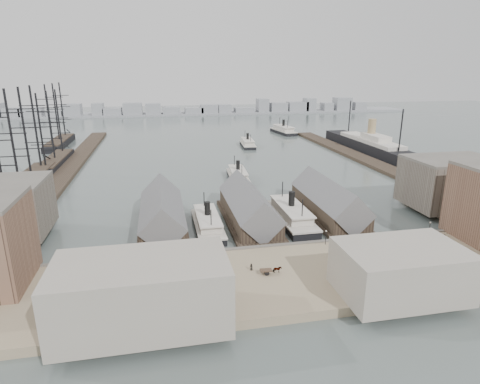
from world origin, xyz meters
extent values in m
plane|color=#495553|center=(0.00, 0.00, 0.00)|extent=(900.00, 900.00, 0.00)
cube|color=#8A785C|center=(0.00, -20.00, 1.00)|extent=(180.00, 30.00, 2.00)
cube|color=#59544C|center=(0.00, -5.20, 1.15)|extent=(180.00, 1.20, 2.30)
cube|color=#2D231C|center=(-68.00, 100.00, 0.80)|extent=(10.00, 220.00, 1.60)
cube|color=#2D231C|center=(78.00, 90.00, 0.80)|extent=(10.00, 180.00, 1.60)
cube|color=#2D231C|center=(-26.00, 16.00, 0.60)|extent=(14.00, 42.00, 1.20)
cube|color=#2D231C|center=(-26.00, 17.00, 3.70)|extent=(12.00, 36.00, 5.00)
cube|color=#59595B|center=(-26.00, 17.00, 6.30)|extent=(12.60, 37.00, 12.60)
cube|color=#2D231C|center=(0.00, 16.00, 0.60)|extent=(14.00, 42.00, 1.20)
cube|color=#2D231C|center=(0.00, 17.00, 3.70)|extent=(12.00, 36.00, 5.00)
cube|color=#59595B|center=(0.00, 17.00, 6.30)|extent=(12.60, 37.00, 12.60)
cube|color=#2D231C|center=(26.00, 16.00, 0.60)|extent=(14.00, 42.00, 1.20)
cube|color=#2D231C|center=(26.00, 17.00, 3.70)|extent=(12.00, 36.00, 5.00)
cube|color=#59595B|center=(26.00, 17.00, 6.30)|extent=(12.60, 37.00, 12.60)
cube|color=#60564C|center=(68.00, 15.00, 9.50)|extent=(28.00, 20.00, 15.00)
cube|color=gray|center=(20.00, -32.00, 7.00)|extent=(24.00, 16.00, 10.00)
cube|color=gray|center=(-30.00, -32.00, 8.00)|extent=(30.00, 16.00, 12.00)
cylinder|color=black|center=(-45.00, -7.00, 3.80)|extent=(0.16, 0.16, 3.60)
sphere|color=beige|center=(-45.00, -7.00, 5.70)|extent=(0.44, 0.44, 0.44)
cylinder|color=black|center=(-15.00, -7.00, 3.80)|extent=(0.16, 0.16, 3.60)
sphere|color=beige|center=(-15.00, -7.00, 5.70)|extent=(0.44, 0.44, 0.44)
cylinder|color=black|center=(15.00, -7.00, 3.80)|extent=(0.16, 0.16, 3.60)
sphere|color=beige|center=(15.00, -7.00, 5.70)|extent=(0.44, 0.44, 0.44)
cylinder|color=black|center=(45.00, -7.00, 3.80)|extent=(0.16, 0.16, 3.60)
sphere|color=beige|center=(45.00, -7.00, 5.70)|extent=(0.44, 0.44, 0.44)
cube|color=gray|center=(0.00, 340.00, 1.00)|extent=(500.00, 40.00, 2.00)
cube|color=gray|center=(-162.59, 330.00, 5.11)|extent=(17.36, 14.00, 10.23)
cube|color=gray|center=(-145.16, 330.00, 5.14)|extent=(20.65, 14.00, 10.28)
cube|color=gray|center=(-123.57, 330.00, 3.62)|extent=(14.71, 14.00, 7.23)
cube|color=gray|center=(-107.98, 330.00, 6.62)|extent=(17.63, 14.00, 13.23)
cube|color=gray|center=(-83.49, 330.00, 6.79)|extent=(10.74, 14.00, 13.58)
cube|color=gray|center=(-69.86, 330.00, 4.32)|extent=(18.06, 14.00, 8.64)
cube|color=gray|center=(-49.92, 330.00, 6.64)|extent=(18.55, 14.00, 13.29)
cube|color=gray|center=(-29.70, 330.00, 6.24)|extent=(15.33, 14.00, 12.47)
cube|color=gray|center=(-11.29, 330.00, 4.36)|extent=(17.56, 14.00, 8.72)
cube|color=gray|center=(11.96, 330.00, 3.82)|extent=(18.76, 14.00, 7.63)
cube|color=gray|center=(27.85, 330.00, 5.17)|extent=(17.61, 14.00, 10.35)
cube|color=gray|center=(44.04, 330.00, 5.15)|extent=(13.38, 14.00, 10.30)
cube|color=gray|center=(65.61, 330.00, 3.38)|extent=(20.73, 14.00, 6.75)
cube|color=gray|center=(85.69, 330.00, 7.79)|extent=(11.51, 14.00, 15.57)
cube|color=gray|center=(103.47, 330.00, 5.63)|extent=(18.17, 14.00, 11.26)
cube|color=gray|center=(125.20, 330.00, 5.92)|extent=(21.81, 14.00, 11.83)
cube|color=gray|center=(139.05, 330.00, 7.75)|extent=(11.12, 14.00, 15.50)
cube|color=gray|center=(159.69, 330.00, 5.14)|extent=(10.90, 14.00, 10.29)
cube|color=gray|center=(177.90, 330.00, 7.86)|extent=(17.95, 14.00, 15.72)
cube|color=gray|center=(197.92, 330.00, 5.26)|extent=(14.21, 14.00, 10.51)
cube|color=black|center=(-13.00, 13.80, 0.82)|extent=(7.32, 25.61, 1.65)
cube|color=beige|center=(-13.00, 13.80, 2.01)|extent=(7.68, 25.61, 0.46)
cube|color=beige|center=(-13.00, 13.80, 3.29)|extent=(5.95, 18.29, 2.01)
cube|color=beige|center=(-13.00, 13.80, 4.57)|extent=(6.40, 20.12, 0.37)
cylinder|color=black|center=(-13.00, 13.80, 6.59)|extent=(1.65, 1.65, 4.12)
cylinder|color=black|center=(-13.00, 22.03, 6.40)|extent=(0.27, 0.27, 5.49)
cylinder|color=black|center=(-13.00, 5.56, 6.40)|extent=(0.27, 0.27, 5.49)
cube|color=black|center=(13.00, 14.85, 0.94)|extent=(8.36, 29.27, 1.88)
cube|color=beige|center=(13.00, 14.85, 2.30)|extent=(8.78, 29.27, 0.52)
cube|color=beige|center=(13.00, 14.85, 3.76)|extent=(6.79, 20.90, 2.30)
cube|color=beige|center=(13.00, 14.85, 5.23)|extent=(7.32, 22.99, 0.42)
cylinder|color=black|center=(13.00, 14.85, 7.53)|extent=(1.88, 1.88, 4.70)
cylinder|color=black|center=(13.00, 24.26, 7.32)|extent=(0.31, 0.31, 6.27)
cylinder|color=black|center=(13.00, 5.45, 7.32)|extent=(0.31, 0.31, 6.27)
cube|color=black|center=(6.60, 66.75, 0.81)|extent=(8.87, 25.63, 1.62)
cube|color=beige|center=(6.60, 66.75, 1.98)|extent=(9.22, 25.65, 0.45)
cube|color=beige|center=(6.60, 66.75, 3.24)|extent=(7.04, 18.35, 1.98)
cube|color=beige|center=(6.60, 66.75, 4.50)|extent=(7.61, 20.18, 0.36)
cylinder|color=black|center=(6.60, 66.75, 6.48)|extent=(1.62, 1.62, 4.05)
cylinder|color=black|center=(6.60, 74.85, 6.30)|extent=(0.27, 0.27, 5.40)
cylinder|color=black|center=(6.60, 58.65, 6.30)|extent=(0.27, 0.27, 5.40)
cube|color=black|center=(27.62, 142.21, 0.79)|extent=(8.94, 24.94, 1.57)
cube|color=beige|center=(27.62, 142.21, 1.92)|extent=(9.29, 24.97, 0.44)
cube|color=beige|center=(27.62, 142.21, 3.14)|extent=(7.07, 17.87, 1.92)
cube|color=beige|center=(27.62, 142.21, 4.37)|extent=(7.65, 19.65, 0.35)
cylinder|color=black|center=(27.62, 142.21, 6.29)|extent=(1.57, 1.57, 3.93)
cylinder|color=black|center=(27.62, 150.08, 6.11)|extent=(0.26, 0.26, 5.24)
cylinder|color=black|center=(27.62, 134.35, 6.11)|extent=(0.26, 0.26, 5.24)
cube|color=black|center=(65.11, 188.96, 0.97)|extent=(12.29, 31.02, 1.94)
cube|color=beige|center=(65.11, 188.96, 2.37)|extent=(12.72, 31.07, 0.54)
cube|color=beige|center=(65.11, 188.96, 3.88)|extent=(9.62, 22.26, 2.37)
cube|color=beige|center=(65.11, 188.96, 5.39)|extent=(10.42, 24.47, 0.43)
cylinder|color=black|center=(65.11, 188.96, 7.76)|extent=(1.94, 1.94, 4.85)
cylinder|color=black|center=(65.11, 198.66, 7.55)|extent=(0.32, 0.32, 6.47)
cylinder|color=black|center=(65.11, 179.26, 7.55)|extent=(0.32, 0.32, 6.47)
cube|color=black|center=(-77.90, 69.86, 1.90)|extent=(9.49, 65.37, 3.80)
cube|color=#2D231C|center=(-77.90, 69.86, 4.11)|extent=(8.96, 58.83, 0.63)
cylinder|color=black|center=(-77.90, 62.24, 21.09)|extent=(0.84, 0.84, 35.85)
cylinder|color=black|center=(-77.90, 77.49, 21.09)|extent=(0.84, 0.84, 35.85)
cylinder|color=black|center=(-77.90, 92.74, 21.09)|extent=(0.84, 0.84, 35.85)
cube|color=black|center=(-76.12, 110.85, 1.74)|extent=(8.70, 50.28, 3.48)
cube|color=#2D231C|center=(-76.12, 110.85, 3.77)|extent=(8.22, 45.25, 0.58)
cylinder|color=black|center=(-76.12, 93.25, 19.34)|extent=(0.77, 0.77, 32.88)
cylinder|color=black|center=(-76.12, 110.85, 19.34)|extent=(0.77, 0.77, 32.88)
cylinder|color=black|center=(-76.12, 128.45, 19.34)|extent=(0.77, 0.77, 32.88)
cube|color=black|center=(-86.04, 167.86, 1.83)|extent=(9.16, 50.87, 3.66)
cube|color=#2D231C|center=(-86.04, 167.86, 3.97)|extent=(8.65, 45.78, 0.61)
cylinder|color=black|center=(-86.04, 150.06, 20.35)|extent=(0.81, 0.81, 34.59)
cylinder|color=black|center=(-86.04, 167.86, 20.35)|extent=(0.81, 0.81, 34.59)
cylinder|color=black|center=(-86.04, 185.67, 20.35)|extent=(0.81, 0.81, 34.59)
cube|color=black|center=(92.00, 110.59, 2.99)|extent=(12.97, 94.80, 5.99)
cube|color=beige|center=(92.00, 110.59, 6.99)|extent=(10.98, 54.88, 2.00)
cube|color=beige|center=(92.00, 105.60, 9.48)|extent=(7.98, 19.96, 2.99)
cylinder|color=tan|center=(92.00, 110.59, 13.97)|extent=(4.39, 4.39, 9.98)
cube|color=black|center=(28.05, -14.61, 2.37)|extent=(2.81, 9.01, 0.75)
cube|color=#273325|center=(28.05, -14.61, 3.96)|extent=(2.94, 9.48, 2.43)
cube|color=#59595B|center=(28.05, -14.61, 5.32)|extent=(3.15, 9.87, 0.28)
imported|color=black|center=(-46.78, -16.28, 2.73)|extent=(1.46, 1.34, 1.47)
cube|color=#3F2D21|center=(-49.36, -16.59, 2.90)|extent=(2.76, 1.80, 0.25)
cylinder|color=black|center=(-49.27, -17.29, 2.55)|extent=(1.10, 0.21, 1.10)
cylinder|color=black|center=(-49.44, -15.90, 2.55)|extent=(1.10, 0.21, 1.10)
imported|color=black|center=(-1.60, -19.15, 2.79)|extent=(1.92, 0.97, 1.58)
cube|color=#3F2D21|center=(-4.19, -19.31, 2.90)|extent=(2.69, 1.66, 0.25)
cylinder|color=black|center=(-4.15, -20.01, 2.55)|extent=(1.10, 0.15, 1.10)
cylinder|color=black|center=(-4.23, -18.61, 2.55)|extent=(1.10, 0.15, 1.10)
imported|color=black|center=(25.18, -19.77, 2.79)|extent=(1.54, 1.74, 1.58)
cube|color=#3F2D21|center=(22.61, -20.13, 2.90)|extent=(2.78, 1.84, 0.25)
cylinder|color=black|center=(22.70, -20.82, 2.55)|extent=(1.10, 0.23, 1.10)
cylinder|color=black|center=(22.51, -19.44, 2.55)|extent=(1.10, 0.23, 1.10)
imported|color=black|center=(-41.33, -15.38, 2.79)|extent=(0.63, 0.50, 1.57)
imported|color=black|center=(-38.04, -18.85, 2.88)|extent=(0.84, 0.98, 1.76)
imported|color=black|center=(-14.77, -8.76, 2.84)|extent=(0.87, 1.20, 1.68)
imported|color=black|center=(-21.43, -20.93, 2.79)|extent=(0.42, 0.94, 1.59)
imported|color=black|center=(-6.91, -16.75, 2.80)|extent=(0.93, 0.84, 1.60)
imported|color=black|center=(11.60, -18.06, 2.78)|extent=(0.60, 0.46, 1.56)
imported|color=black|center=(14.07, -14.33, 2.79)|extent=(0.97, 0.94, 1.57)
imported|color=black|center=(30.71, -24.60, 2.81)|extent=(1.14, 0.77, 1.63)
imported|color=black|center=(37.99, -9.62, 2.88)|extent=(0.45, 1.04, 1.77)
imported|color=black|center=(46.56, -11.10, 2.89)|extent=(0.90, 0.61, 1.79)
camera|label=1|loc=(-25.59, -95.76, 45.20)|focal=30.00mm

